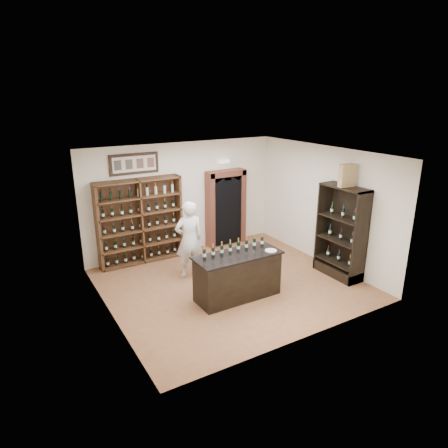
{
  "coord_description": "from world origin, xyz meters",
  "views": [
    {
      "loc": [
        -4.39,
        -7.11,
        4.22
      ],
      "look_at": [
        -0.0,
        0.3,
        1.38
      ],
      "focal_mm": 32.0,
      "sensor_mm": 36.0,
      "label": 1
    }
  ],
  "objects_px": {
    "side_cabinet": "(341,246)",
    "wine_shelf": "(140,221)",
    "wine_crate": "(347,176)",
    "counter_bottle_0": "(204,254)",
    "shopkeeper": "(189,239)",
    "tasting_counter": "(238,276)"
  },
  "relations": [
    {
      "from": "wine_shelf",
      "to": "shopkeeper",
      "type": "relative_size",
      "value": 1.18
    },
    {
      "from": "counter_bottle_0",
      "to": "shopkeeper",
      "type": "relative_size",
      "value": 0.16
    },
    {
      "from": "wine_crate",
      "to": "side_cabinet",
      "type": "bearing_deg",
      "value": 41.21
    },
    {
      "from": "shopkeeper",
      "to": "side_cabinet",
      "type": "bearing_deg",
      "value": 156.84
    },
    {
      "from": "tasting_counter",
      "to": "shopkeeper",
      "type": "xyz_separation_m",
      "value": [
        -0.41,
        1.5,
        0.44
      ]
    },
    {
      "from": "shopkeeper",
      "to": "wine_crate",
      "type": "height_order",
      "value": "wine_crate"
    },
    {
      "from": "wine_shelf",
      "to": "wine_crate",
      "type": "distance_m",
      "value": 5.17
    },
    {
      "from": "side_cabinet",
      "to": "shopkeeper",
      "type": "bearing_deg",
      "value": 150.19
    },
    {
      "from": "side_cabinet",
      "to": "shopkeeper",
      "type": "relative_size",
      "value": 1.18
    },
    {
      "from": "side_cabinet",
      "to": "counter_bottle_0",
      "type": "bearing_deg",
      "value": 172.77
    },
    {
      "from": "wine_shelf",
      "to": "tasting_counter",
      "type": "distance_m",
      "value": 3.19
    },
    {
      "from": "wine_shelf",
      "to": "shopkeeper",
      "type": "distance_m",
      "value": 1.6
    },
    {
      "from": "counter_bottle_0",
      "to": "wine_crate",
      "type": "xyz_separation_m",
      "value": [
        3.38,
        -0.47,
        1.35
      ]
    },
    {
      "from": "counter_bottle_0",
      "to": "wine_crate",
      "type": "distance_m",
      "value": 3.67
    },
    {
      "from": "counter_bottle_0",
      "to": "side_cabinet",
      "type": "relative_size",
      "value": 0.14
    },
    {
      "from": "wine_shelf",
      "to": "counter_bottle_0",
      "type": "relative_size",
      "value": 7.33
    },
    {
      "from": "side_cabinet",
      "to": "wine_crate",
      "type": "relative_size",
      "value": 4.27
    },
    {
      "from": "wine_shelf",
      "to": "counter_bottle_0",
      "type": "bearing_deg",
      "value": -82.26
    },
    {
      "from": "side_cabinet",
      "to": "wine_shelf",
      "type": "bearing_deg",
      "value": 139.79
    },
    {
      "from": "counter_bottle_0",
      "to": "side_cabinet",
      "type": "distance_m",
      "value": 3.49
    },
    {
      "from": "shopkeeper",
      "to": "counter_bottle_0",
      "type": "bearing_deg",
      "value": 83.81
    },
    {
      "from": "tasting_counter",
      "to": "counter_bottle_0",
      "type": "relative_size",
      "value": 6.27
    }
  ]
}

